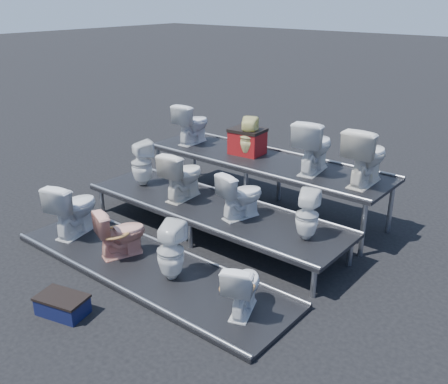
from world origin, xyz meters
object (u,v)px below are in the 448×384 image
Objects in this scene: toilet_6 at (241,195)px; toilet_8 at (192,123)px; toilet_7 at (307,215)px; toilet_10 at (314,146)px; toilet_11 at (366,156)px; toilet_1 at (121,233)px; toilet_4 at (142,163)px; toilet_3 at (243,286)px; toilet_0 at (74,208)px; red_crate at (247,143)px; toilet_9 at (249,137)px; step_stool at (63,306)px; toilet_2 at (171,251)px; toilet_5 at (183,175)px.

toilet_8 is (-2.09, 1.30, 0.43)m from toilet_6.
toilet_7 is 1.54m from toilet_10.
toilet_6 is 0.92× the size of toilet_8.
toilet_11 is at bearing 171.76° from toilet_10.
toilet_1 is 0.91× the size of toilet_4.
toilet_7 is 0.78× the size of toilet_11.
toilet_1 is 1.70m from toilet_6.
toilet_6 is 1.83m from toilet_11.
toilet_11 is (0.82, 0.00, 0.01)m from toilet_10.
toilet_3 is 1.36m from toilet_7.
toilet_0 is 1.55× the size of red_crate.
toilet_8 reaches higher than toilet_3.
toilet_1 is 1.26× the size of red_crate.
toilet_8 is 0.87× the size of toilet_11.
toilet_1 is 2.93m from toilet_8.
toilet_7 reaches higher than toilet_3.
toilet_0 is 2.71m from toilet_8.
toilet_9 is at bearing -129.41° from toilet_0.
toilet_0 is at bearing 37.42° from toilet_11.
toilet_4 is (-3.03, 1.30, 0.45)m from toilet_3.
toilet_1 is at bearing 95.07° from step_stool.
toilet_10 reaches higher than step_stool.
toilet_7 is at bearing -126.78° from toilet_1.
step_stool is (-0.48, -1.25, -0.34)m from toilet_2.
toilet_5 is at bearing 53.86° from toilet_9.
toilet_8 reaches higher than toilet_6.
toilet_4 reaches higher than toilet_3.
toilet_2 reaches higher than toilet_1.
toilet_5 is 0.92× the size of toilet_10.
toilet_11 reaches higher than toilet_10.
toilet_1 is 1.37m from step_stool.
toilet_5 is 2.01m from toilet_10.
toilet_7 is at bearing -147.22° from toilet_2.
toilet_8 is 4.29m from step_stool.
toilet_9 is at bearing -49.80° from red_crate.
toilet_6 is 1.02× the size of toilet_7.
toilet_2 is at bearing 124.09° from toilet_8.
toilet_5 is 1.37m from toilet_9.
toilet_7 is (0.02, 1.30, 0.40)m from toilet_3.
toilet_7 is 3.42m from toilet_8.
toilet_5 reaches higher than toilet_2.
toilet_10 reaches higher than toilet_1.
toilet_1 is 0.89× the size of toilet_5.
toilet_5 is (0.91, 0.00, 0.01)m from toilet_4.
toilet_1 is at bearing -16.15° from toilet_2.
toilet_1 is 0.82× the size of toilet_10.
toilet_5 is 1.16× the size of toilet_9.
toilet_10 is at bearing -142.79° from toilet_5.
toilet_4 is at bearing 89.84° from toilet_8.
toilet_3 is at bearing 143.92° from toilet_6.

